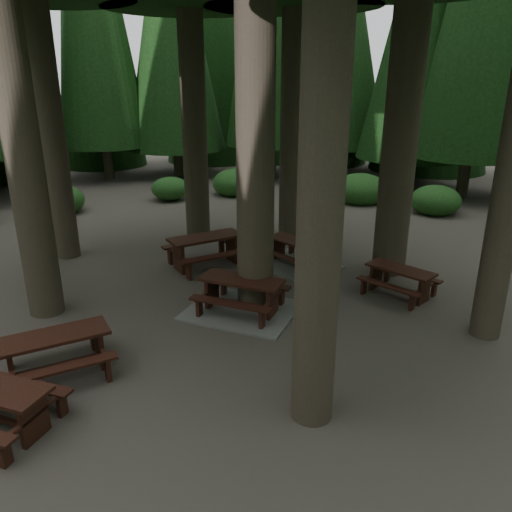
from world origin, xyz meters
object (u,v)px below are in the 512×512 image
Objects in this scene: picnic_table_b at (206,246)px; picnic_table_d at (400,277)px; picnic_table_c at (295,257)px; picnic_table_f at (55,348)px; picnic_table_a at (241,300)px.

picnic_table_b is 1.41× the size of picnic_table_d.
picnic_table_b is at bearing -157.12° from picnic_table_d.
picnic_table_c reaches higher than picnic_table_d.
picnic_table_f reaches higher than picnic_table_c.
picnic_table_b is at bearing 39.47° from picnic_table_f.
picnic_table_f is (1.62, -5.70, -0.05)m from picnic_table_b.
picnic_table_d is (3.17, -0.16, 0.22)m from picnic_table_c.
picnic_table_d is at bearing -52.48° from picnic_table_b.
picnic_table_f is at bearing -108.87° from picnic_table_d.
picnic_table_a is at bearing -100.12° from picnic_table_b.
picnic_table_b is 5.34m from picnic_table_d.
picnic_table_c is (-0.66, 3.24, -0.03)m from picnic_table_a.
picnic_table_f is at bearing -119.47° from picnic_table_a.
picnic_table_d is at bearing 7.86° from picnic_table_c.
picnic_table_a is at bearing -67.78° from picnic_table_c.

